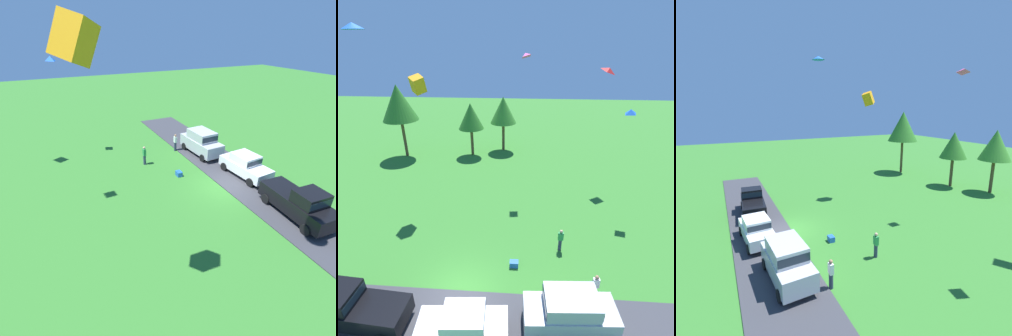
# 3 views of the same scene
# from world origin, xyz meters

# --- Properties ---
(ground_plane) EXTENTS (120.00, 120.00, 0.00)m
(ground_plane) POSITION_xyz_m (0.00, 0.00, 0.00)
(ground_plane) COLOR #337528
(pavement_strip) EXTENTS (36.00, 4.40, 0.06)m
(pavement_strip) POSITION_xyz_m (0.00, -2.16, 0.03)
(pavement_strip) COLOR #38383D
(pavement_strip) RESTS_ON ground
(car_pickup_far_end) EXTENTS (5.11, 2.30, 2.14)m
(car_pickup_far_end) POSITION_xyz_m (-4.87, -2.18, 1.11)
(car_pickup_far_end) COLOR black
(car_pickup_far_end) RESTS_ON ground
(car_sedan_mid_row) EXTENTS (4.52, 2.21, 1.84)m
(car_sedan_mid_row) POSITION_xyz_m (0.83, -2.64, 1.04)
(car_sedan_mid_row) COLOR white
(car_sedan_mid_row) RESTS_ON ground
(car_suv_near_entrance) EXTENTS (4.70, 2.26, 2.28)m
(car_suv_near_entrance) POSITION_xyz_m (6.05, -1.73, 1.30)
(car_suv_near_entrance) COLOR #B7B7BC
(car_suv_near_entrance) RESTS_ON ground
(person_beside_suv) EXTENTS (0.36, 0.24, 1.71)m
(person_beside_suv) POSITION_xyz_m (6.26, 3.98, 0.88)
(person_beside_suv) COLOR #2D334C
(person_beside_suv) RESTS_ON ground
(person_watching_sky) EXTENTS (0.36, 0.24, 1.71)m
(person_watching_sky) POSITION_xyz_m (7.78, 0.17, 0.88)
(person_watching_sky) COLOR #2D334C
(person_watching_sky) RESTS_ON ground
(tree_far_right) EXTENTS (4.26, 4.26, 8.99)m
(tree_far_right) POSITION_xyz_m (-11.66, 20.04, 6.82)
(tree_far_right) COLOR brown
(tree_far_right) RESTS_ON ground
(tree_left_of_center) EXTENTS (3.18, 3.18, 6.71)m
(tree_left_of_center) POSITION_xyz_m (-3.18, 21.05, 5.07)
(tree_left_of_center) COLOR brown
(tree_left_of_center) RESTS_ON ground
(tree_lone_near) EXTENTS (3.40, 3.40, 7.17)m
(tree_lone_near) POSITION_xyz_m (0.71, 23.10, 5.43)
(tree_lone_near) COLOR brown
(tree_lone_near) RESTS_ON ground
(cooler_box) EXTENTS (0.56, 0.40, 0.40)m
(cooler_box) POSITION_xyz_m (3.10, 2.19, 0.20)
(cooler_box) COLOR blue
(cooler_box) RESTS_ON ground
(kite_box_near_flag) EXTENTS (1.27, 1.63, 1.63)m
(kite_box_near_flag) POSITION_xyz_m (-4.85, 9.91, 10.42)
(kite_box_near_flag) COLOR orange
(kite_diamond_high_right) EXTENTS (1.11, 1.11, 0.57)m
(kite_diamond_high_right) POSITION_xyz_m (3.40, 13.74, 12.40)
(kite_diamond_high_right) COLOR #EA4C9E
(kite_delta_topmost) EXTENTS (1.48, 1.47, 0.37)m
(kite_delta_topmost) POSITION_xyz_m (-6.07, 4.96, 14.17)
(kite_delta_topmost) COLOR blue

